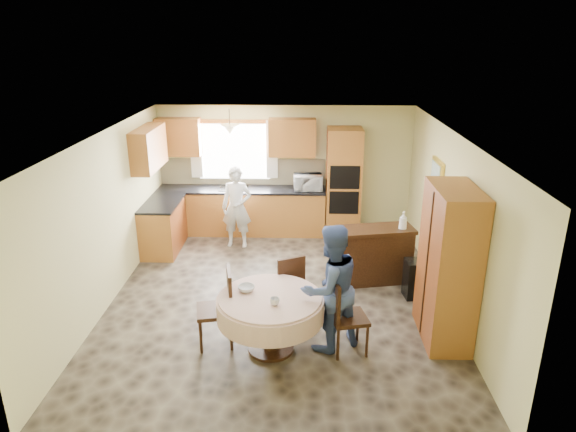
{
  "coord_description": "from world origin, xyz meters",
  "views": [
    {
      "loc": [
        0.35,
        -6.93,
        3.84
      ],
      "look_at": [
        0.14,
        0.3,
        1.22
      ],
      "focal_mm": 32.0,
      "sensor_mm": 36.0,
      "label": 1
    }
  ],
  "objects_px": {
    "sideboard": "(374,256)",
    "cupboard": "(448,266)",
    "dining_table": "(270,309)",
    "chair_left": "(221,304)",
    "person_dining": "(330,288)",
    "oven_tower": "(343,183)",
    "chair_back": "(288,283)",
    "chair_right": "(343,312)",
    "person_sink": "(237,207)"
  },
  "relations": [
    {
      "from": "chair_left",
      "to": "chair_back",
      "type": "xyz_separation_m",
      "value": [
        0.84,
        0.65,
        -0.03
      ]
    },
    {
      "from": "chair_left",
      "to": "oven_tower",
      "type": "bearing_deg",
      "value": 143.14
    },
    {
      "from": "chair_back",
      "to": "person_dining",
      "type": "xyz_separation_m",
      "value": [
        0.54,
        -0.69,
        0.3
      ]
    },
    {
      "from": "dining_table",
      "to": "chair_left",
      "type": "height_order",
      "value": "chair_left"
    },
    {
      "from": "sideboard",
      "to": "chair_back",
      "type": "bearing_deg",
      "value": -149.71
    },
    {
      "from": "oven_tower",
      "to": "chair_left",
      "type": "bearing_deg",
      "value": -115.05
    },
    {
      "from": "chair_left",
      "to": "person_dining",
      "type": "xyz_separation_m",
      "value": [
        1.38,
        -0.04,
        0.27
      ]
    },
    {
      "from": "dining_table",
      "to": "person_dining",
      "type": "height_order",
      "value": "person_dining"
    },
    {
      "from": "cupboard",
      "to": "dining_table",
      "type": "height_order",
      "value": "cupboard"
    },
    {
      "from": "chair_left",
      "to": "chair_right",
      "type": "relative_size",
      "value": 1.03
    },
    {
      "from": "chair_back",
      "to": "oven_tower",
      "type": "bearing_deg",
      "value": -131.6
    },
    {
      "from": "oven_tower",
      "to": "cupboard",
      "type": "xyz_separation_m",
      "value": [
        1.07,
        -3.66,
        -0.03
      ]
    },
    {
      "from": "chair_right",
      "to": "chair_left",
      "type": "bearing_deg",
      "value": 72.5
    },
    {
      "from": "oven_tower",
      "to": "person_sink",
      "type": "height_order",
      "value": "oven_tower"
    },
    {
      "from": "chair_left",
      "to": "chair_back",
      "type": "height_order",
      "value": "chair_left"
    },
    {
      "from": "chair_left",
      "to": "chair_right",
      "type": "height_order",
      "value": "chair_left"
    },
    {
      "from": "oven_tower",
      "to": "chair_left",
      "type": "xyz_separation_m",
      "value": [
        -1.82,
        -3.9,
        -0.49
      ]
    },
    {
      "from": "chair_right",
      "to": "person_sink",
      "type": "bearing_deg",
      "value": 14.94
    },
    {
      "from": "oven_tower",
      "to": "chair_left",
      "type": "relative_size",
      "value": 2.05
    },
    {
      "from": "chair_left",
      "to": "person_dining",
      "type": "relative_size",
      "value": 0.62
    },
    {
      "from": "oven_tower",
      "to": "person_dining",
      "type": "distance_m",
      "value": 3.97
    },
    {
      "from": "cupboard",
      "to": "dining_table",
      "type": "relative_size",
      "value": 1.54
    },
    {
      "from": "person_sink",
      "to": "dining_table",
      "type": "bearing_deg",
      "value": -72.72
    },
    {
      "from": "chair_left",
      "to": "person_dining",
      "type": "height_order",
      "value": "person_dining"
    },
    {
      "from": "cupboard",
      "to": "dining_table",
      "type": "distance_m",
      "value": 2.32
    },
    {
      "from": "dining_table",
      "to": "person_sink",
      "type": "height_order",
      "value": "person_sink"
    },
    {
      "from": "person_dining",
      "to": "dining_table",
      "type": "bearing_deg",
      "value": -23.83
    },
    {
      "from": "dining_table",
      "to": "person_sink",
      "type": "relative_size",
      "value": 0.87
    },
    {
      "from": "sideboard",
      "to": "chair_back",
      "type": "distance_m",
      "value": 1.79
    },
    {
      "from": "chair_left",
      "to": "person_sink",
      "type": "distance_m",
      "value": 3.23
    },
    {
      "from": "chair_back",
      "to": "person_sink",
      "type": "bearing_deg",
      "value": -92.91
    },
    {
      "from": "sideboard",
      "to": "person_dining",
      "type": "height_order",
      "value": "person_dining"
    },
    {
      "from": "chair_right",
      "to": "oven_tower",
      "type": "bearing_deg",
      "value": -16.28
    },
    {
      "from": "sideboard",
      "to": "cupboard",
      "type": "xyz_separation_m",
      "value": [
        0.7,
        -1.58,
        0.6
      ]
    },
    {
      "from": "chair_right",
      "to": "person_dining",
      "type": "xyz_separation_m",
      "value": [
        -0.16,
        0.1,
        0.28
      ]
    },
    {
      "from": "sideboard",
      "to": "cupboard",
      "type": "distance_m",
      "value": 1.83
    },
    {
      "from": "cupboard",
      "to": "chair_right",
      "type": "distance_m",
      "value": 1.48
    },
    {
      "from": "person_dining",
      "to": "oven_tower",
      "type": "bearing_deg",
      "value": -127.96
    },
    {
      "from": "chair_right",
      "to": "person_dining",
      "type": "distance_m",
      "value": 0.34
    },
    {
      "from": "chair_back",
      "to": "person_dining",
      "type": "distance_m",
      "value": 0.93
    },
    {
      "from": "chair_back",
      "to": "dining_table",
      "type": "bearing_deg",
      "value": 51.0
    },
    {
      "from": "chair_back",
      "to": "person_dining",
      "type": "relative_size",
      "value": 0.58
    },
    {
      "from": "person_sink",
      "to": "person_dining",
      "type": "xyz_separation_m",
      "value": [
        1.57,
        -3.25,
        0.07
      ]
    },
    {
      "from": "dining_table",
      "to": "chair_left",
      "type": "distance_m",
      "value": 0.66
    },
    {
      "from": "person_dining",
      "to": "chair_right",
      "type": "bearing_deg",
      "value": 116.22
    },
    {
      "from": "cupboard",
      "to": "chair_left",
      "type": "xyz_separation_m",
      "value": [
        -2.89,
        -0.24,
        -0.46
      ]
    },
    {
      "from": "chair_right",
      "to": "cupboard",
      "type": "bearing_deg",
      "value": -86.57
    },
    {
      "from": "dining_table",
      "to": "person_sink",
      "type": "bearing_deg",
      "value": 103.85
    },
    {
      "from": "sideboard",
      "to": "person_dining",
      "type": "distance_m",
      "value": 2.07
    },
    {
      "from": "sideboard",
      "to": "person_sink",
      "type": "height_order",
      "value": "person_sink"
    }
  ]
}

